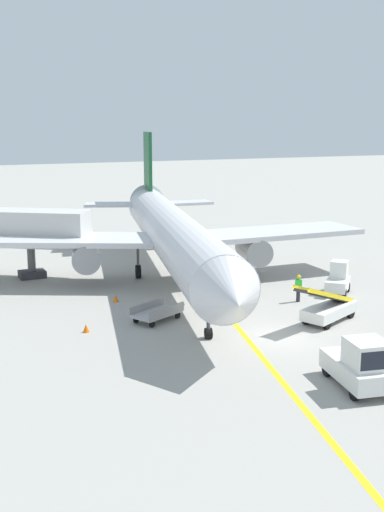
{
  "coord_description": "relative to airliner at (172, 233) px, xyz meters",
  "views": [
    {
      "loc": [
        -17.42,
        -25.62,
        10.69
      ],
      "look_at": [
        -0.6,
        9.48,
        2.5
      ],
      "focal_mm": 43.81,
      "sensor_mm": 36.0,
      "label": 1
    }
  ],
  "objects": [
    {
      "name": "belt_loader_forward_hold",
      "position": [
        4.16,
        -12.0,
        -2.64
      ],
      "size": [
        5.1,
        3.1,
        2.59
      ],
      "color": "silver",
      "rests_on": "ground"
    },
    {
      "name": "baggage_cart_loaded",
      "position": [
        -4.32,
        -7.77,
        -2.95
      ],
      "size": [
        3.74,
        2.59,
        0.94
      ],
      "color": "#A5A5A8",
      "rests_on": "ground"
    },
    {
      "name": "ground_crew_marshaller",
      "position": [
        4.99,
        -7.97,
        -2.51
      ],
      "size": [
        0.36,
        0.24,
        1.7
      ],
      "color": "#26262D",
      "rests_on": "ground"
    },
    {
      "name": "baggage_tug_near_wing",
      "position": [
        8.42,
        -7.5,
        -2.49
      ],
      "size": [
        2.64,
        2.59,
        2.1
      ],
      "color": "silver",
      "rests_on": "ground"
    },
    {
      "name": "safety_cone_wingtip_left",
      "position": [
        -5.18,
        -3.15,
        -3.2
      ],
      "size": [
        0.36,
        0.36,
        0.44
      ],
      "primitive_type": "cone",
      "color": "orange",
      "rests_on": "ground"
    },
    {
      "name": "pushback_tug",
      "position": [
        -0.19,
        -19.79,
        -2.42
      ],
      "size": [
        2.63,
        3.92,
        2.2
      ],
      "color": "silver",
      "rests_on": "ground"
    },
    {
      "name": "taxi_line_yellow",
      "position": [
        -0.14,
        -8.0,
        -3.41
      ],
      "size": [
        20.88,
        77.38,
        0.01
      ],
      "primitive_type": "cube",
      "rotation": [
        0.0,
        0.0,
        -0.26
      ],
      "color": "yellow",
      "rests_on": "ground"
    },
    {
      "name": "ground_plane",
      "position": [
        0.46,
        -13.0,
        -3.42
      ],
      "size": [
        300.0,
        300.0,
        0.0
      ],
      "primitive_type": "plane",
      "color": "#9E9B93"
    },
    {
      "name": "safety_cone_nose_right",
      "position": [
        -8.45,
        -7.97,
        -3.2
      ],
      "size": [
        0.36,
        0.36,
        0.44
      ],
      "primitive_type": "cone",
      "color": "orange",
      "rests_on": "ground"
    },
    {
      "name": "airliner",
      "position": [
        0.0,
        0.0,
        0.0
      ],
      "size": [
        27.87,
        34.83,
        10.1
      ],
      "color": "silver",
      "rests_on": "ground"
    }
  ]
}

